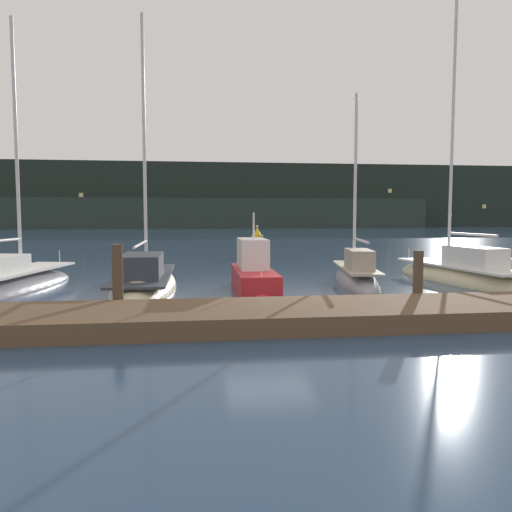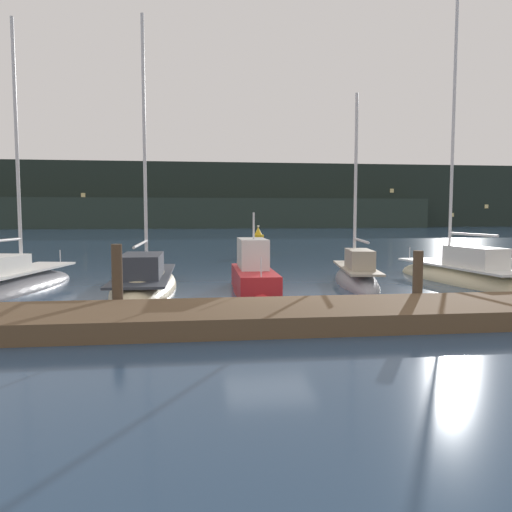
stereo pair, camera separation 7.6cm
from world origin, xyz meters
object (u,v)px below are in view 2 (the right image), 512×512
(sailboat_berth_5, at_px, (356,280))
(motorboat_berth_4, at_px, (254,283))
(sailboat_berth_2, at_px, (11,287))
(channel_buoy, at_px, (258,243))
(sailboat_berth_6, at_px, (460,278))
(sailboat_berth_3, at_px, (145,285))

(sailboat_berth_5, bearing_deg, motorboat_berth_4, -160.57)
(sailboat_berth_2, relative_size, channel_buoy, 5.16)
(sailboat_berth_6, bearing_deg, channel_buoy, 112.86)
(sailboat_berth_2, xyz_separation_m, sailboat_berth_5, (12.33, 0.34, 0.01))
(motorboat_berth_4, relative_size, channel_buoy, 2.51)
(channel_buoy, bearing_deg, sailboat_berth_2, -125.36)
(sailboat_berth_2, relative_size, sailboat_berth_3, 0.96)
(sailboat_berth_5, distance_m, channel_buoy, 14.52)
(motorboat_berth_4, bearing_deg, sailboat_berth_2, 172.36)
(sailboat_berth_6, bearing_deg, sailboat_berth_5, -179.88)
(sailboat_berth_3, bearing_deg, sailboat_berth_5, 1.96)
(motorboat_berth_4, xyz_separation_m, channel_buoy, (2.21, 15.83, 0.43))
(sailboat_berth_6, bearing_deg, sailboat_berth_2, -178.79)
(sailboat_berth_3, xyz_separation_m, sailboat_berth_6, (12.02, 0.28, 0.04))
(sailboat_berth_2, xyz_separation_m, sailboat_berth_6, (16.51, 0.35, 0.02))
(motorboat_berth_4, relative_size, sailboat_berth_6, 0.39)
(sailboat_berth_3, relative_size, motorboat_berth_4, 2.15)
(sailboat_berth_3, relative_size, channel_buoy, 5.41)
(sailboat_berth_3, relative_size, sailboat_berth_6, 0.84)
(sailboat_berth_3, distance_m, sailboat_berth_5, 7.85)
(motorboat_berth_4, height_order, sailboat_berth_6, sailboat_berth_6)
(motorboat_berth_4, distance_m, sailboat_berth_5, 4.35)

